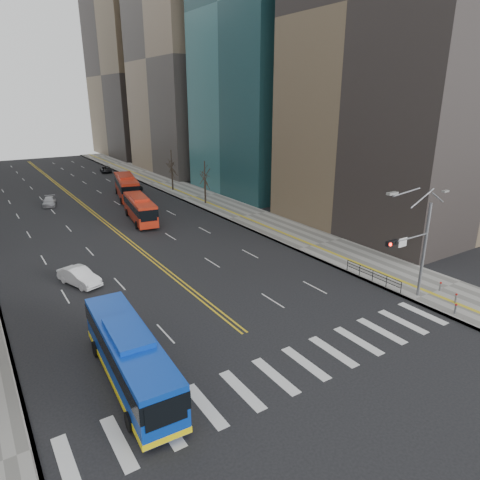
% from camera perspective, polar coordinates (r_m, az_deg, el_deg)
% --- Properties ---
extents(ground, '(220.00, 220.00, 0.00)m').
position_cam_1_polar(ground, '(27.33, 6.76, -16.76)').
color(ground, black).
extents(sidewalk_right, '(7.00, 130.00, 0.15)m').
position_cam_1_polar(sidewalk_right, '(71.46, -5.49, 5.82)').
color(sidewalk_right, slate).
rests_on(sidewalk_right, ground).
extents(crosswalk, '(26.70, 4.00, 0.01)m').
position_cam_1_polar(crosswalk, '(27.33, 6.76, -16.75)').
color(crosswalk, silver).
rests_on(crosswalk, ground).
extents(centerline, '(0.55, 100.00, 0.01)m').
position_cam_1_polar(centerline, '(75.01, -21.13, 5.21)').
color(centerline, gold).
rests_on(centerline, ground).
extents(office_towers, '(83.00, 134.00, 58.00)m').
position_cam_1_polar(office_towers, '(87.02, -25.14, 22.36)').
color(office_towers, '#949496').
rests_on(office_towers, ground).
extents(signal_mast, '(5.37, 0.37, 9.39)m').
position_cam_1_polar(signal_mast, '(35.80, 22.20, -0.56)').
color(signal_mast, slate).
rests_on(signal_mast, ground).
extents(pedestrian_railing, '(0.06, 6.06, 1.02)m').
position_cam_1_polar(pedestrian_railing, '(39.80, 17.29, -4.34)').
color(pedestrian_railing, black).
rests_on(pedestrian_railing, sidewalk_right).
extents(bollards, '(2.87, 3.17, 0.78)m').
position_cam_1_polar(bollards, '(38.28, 26.24, -6.86)').
color(bollards, slate).
rests_on(bollards, sidewalk_right).
extents(street_trees, '(35.20, 47.20, 7.60)m').
position_cam_1_polar(street_trees, '(53.08, -24.34, 5.10)').
color(street_trees, '#32271E').
rests_on(street_trees, ground).
extents(blue_bus, '(3.14, 11.74, 3.39)m').
position_cam_1_polar(blue_bus, '(25.99, -14.48, -14.61)').
color(blue_bus, '#0B36A9').
rests_on(blue_bus, ground).
extents(red_bus_near, '(4.01, 10.72, 3.34)m').
position_cam_1_polar(red_bus_near, '(58.05, -13.20, 4.24)').
color(red_bus_near, red).
rests_on(red_bus_near, ground).
extents(red_bus_far, '(5.22, 12.17, 3.74)m').
position_cam_1_polar(red_bus_far, '(72.11, -14.90, 7.03)').
color(red_bus_far, red).
rests_on(red_bus_far, ground).
extents(car_white, '(3.09, 4.87, 1.51)m').
position_cam_1_polar(car_white, '(40.22, -20.65, -4.58)').
color(car_white, white).
rests_on(car_white, ground).
extents(car_dark_mid, '(1.99, 4.09, 1.34)m').
position_cam_1_polar(car_dark_mid, '(78.99, -13.86, 7.04)').
color(car_dark_mid, black).
rests_on(car_dark_mid, ground).
extents(car_silver, '(2.78, 4.73, 1.29)m').
position_cam_1_polar(car_silver, '(71.26, -24.07, 4.71)').
color(car_silver, '#A9A8AE').
rests_on(car_silver, ground).
extents(car_dark_far, '(2.92, 4.92, 1.28)m').
position_cam_1_polar(car_dark_far, '(99.08, -17.46, 8.97)').
color(car_dark_far, black).
rests_on(car_dark_far, ground).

